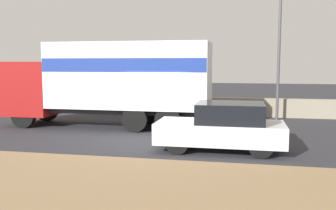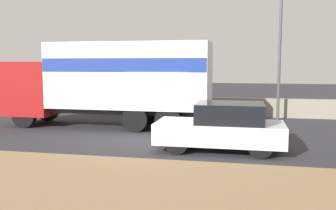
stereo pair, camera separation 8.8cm
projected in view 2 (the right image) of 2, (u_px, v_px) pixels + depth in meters
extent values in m
plane|color=#2D2D33|center=(148.00, 139.00, 13.79)|extent=(80.00, 80.00, 0.00)
cube|color=#937551|center=(89.00, 185.00, 8.58)|extent=(60.00, 5.00, 0.04)
cube|color=gray|center=(180.00, 106.00, 20.36)|extent=(60.00, 0.35, 0.98)
cylinder|color=#4C4C51|center=(279.00, 58.00, 18.02)|extent=(0.14, 0.14, 6.05)
cube|color=maroon|center=(36.00, 88.00, 17.06)|extent=(2.09, 2.34, 2.38)
cube|color=black|center=(15.00, 77.00, 17.21)|extent=(0.06, 1.99, 1.05)
cube|color=#2D2D33|center=(130.00, 110.00, 16.24)|extent=(6.90, 1.27, 0.25)
cube|color=white|center=(130.00, 75.00, 16.07)|extent=(6.90, 2.31, 2.78)
cube|color=navy|center=(130.00, 65.00, 16.02)|extent=(6.87, 2.33, 0.56)
cylinder|color=black|center=(24.00, 116.00, 16.23)|extent=(1.06, 0.28, 1.06)
cylinder|color=black|center=(48.00, 110.00, 18.14)|extent=(1.06, 0.28, 1.06)
cylinder|color=black|center=(168.00, 120.00, 14.92)|extent=(1.06, 0.28, 1.06)
cylinder|color=black|center=(177.00, 114.00, 16.84)|extent=(1.06, 0.28, 1.06)
cylinder|color=black|center=(135.00, 119.00, 15.20)|extent=(1.06, 0.28, 1.06)
cylinder|color=black|center=(148.00, 113.00, 17.12)|extent=(1.06, 0.28, 1.06)
cube|color=silver|center=(219.00, 132.00, 11.96)|extent=(4.04, 1.82, 0.65)
cube|color=black|center=(230.00, 113.00, 11.82)|extent=(2.10, 1.67, 0.63)
cylinder|color=black|center=(176.00, 143.00, 11.47)|extent=(0.71, 0.20, 0.71)
cylinder|color=black|center=(185.00, 134.00, 13.01)|extent=(0.71, 0.20, 0.71)
cylinder|color=black|center=(260.00, 147.00, 10.96)|extent=(0.71, 0.20, 0.71)
cylinder|color=black|center=(259.00, 136.00, 12.50)|extent=(0.71, 0.20, 0.71)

